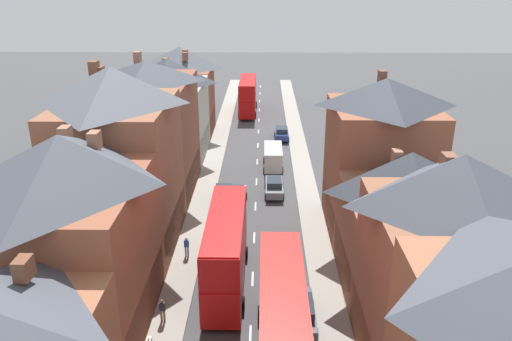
{
  "coord_description": "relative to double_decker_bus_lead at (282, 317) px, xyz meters",
  "views": [
    {
      "loc": [
        0.74,
        -12.36,
        20.27
      ],
      "look_at": [
        -0.01,
        33.78,
        2.14
      ],
      "focal_mm": 35.0,
      "sensor_mm": 36.0,
      "label": 1
    }
  ],
  "objects": [
    {
      "name": "pedestrian_mid_right",
      "position": [
        -6.89,
        10.68,
        -1.78
      ],
      "size": [
        0.36,
        0.22,
        1.61
      ],
      "color": "gray",
      "rests_on": "pavement_left"
    },
    {
      "name": "pavement_right",
      "position": [
        3.31,
        27.91,
        -2.75
      ],
      "size": [
        2.2,
        104.0,
        0.14
      ],
      "primitive_type": "cube",
      "color": "gray",
      "rests_on": "ground"
    },
    {
      "name": "car_parked_left_a",
      "position": [
        -4.89,
        20.87,
        -2.02
      ],
      "size": [
        1.9,
        4.35,
        1.57
      ],
      "color": "#144728",
      "rests_on": "ground"
    },
    {
      "name": "pavement_left",
      "position": [
        -6.89,
        27.91,
        -2.75
      ],
      "size": [
        2.2,
        104.0,
        0.14
      ],
      "primitive_type": "cube",
      "color": "gray",
      "rests_on": "ground"
    },
    {
      "name": "terrace_row_right",
      "position": [
        8.4,
        -1.71,
        3.41
      ],
      "size": [
        8.0,
        42.68,
        13.29
      ],
      "color": "#A36042",
      "rests_on": "ground"
    },
    {
      "name": "double_decker_bus_mid_street",
      "position": [
        -3.6,
        7.29,
        0.0
      ],
      "size": [
        2.74,
        10.8,
        5.3
      ],
      "color": "red",
      "rests_on": "ground"
    },
    {
      "name": "delivery_van",
      "position": [
        0.01,
        29.99,
        -1.48
      ],
      "size": [
        2.2,
        5.2,
        2.41
      ],
      "color": "silver",
      "rests_on": "ground"
    },
    {
      "name": "car_parked_right_a",
      "position": [
        -3.59,
        20.31,
        -1.98
      ],
      "size": [
        1.9,
        4.27,
        1.65
      ],
      "color": "#B7BABF",
      "rests_on": "ground"
    },
    {
      "name": "car_near_blue",
      "position": [
        1.31,
        40.47,
        -1.98
      ],
      "size": [
        1.9,
        3.98,
        1.67
      ],
      "color": "navy",
      "rests_on": "ground"
    },
    {
      "name": "centre_line_dashes",
      "position": [
        -1.79,
        25.91,
        -2.81
      ],
      "size": [
        0.14,
        97.8,
        0.01
      ],
      "color": "silver",
      "rests_on": "ground"
    },
    {
      "name": "double_decker_bus_lead",
      "position": [
        0.0,
        0.0,
        0.0
      ],
      "size": [
        2.74,
        10.8,
        5.3
      ],
      "color": "red",
      "rests_on": "ground"
    },
    {
      "name": "terrace_row_left",
      "position": [
        -11.98,
        12.62,
        3.25
      ],
      "size": [
        8.0,
        69.75,
        14.43
      ],
      "color": "#A36042",
      "rests_on": "ground"
    },
    {
      "name": "car_near_silver",
      "position": [
        0.01,
        22.85,
        -1.99
      ],
      "size": [
        1.9,
        4.57,
        1.64
      ],
      "color": "gray",
      "rests_on": "ground"
    },
    {
      "name": "car_mid_black",
      "position": [
        1.31,
        3.08,
        -1.98
      ],
      "size": [
        1.9,
        4.51,
        1.66
      ],
      "color": "#4C515B",
      "rests_on": "ground"
    },
    {
      "name": "pedestrian_mid_left",
      "position": [
        -7.25,
        2.94,
        -1.78
      ],
      "size": [
        0.36,
        0.22,
        1.61
      ],
      "color": "brown",
      "rests_on": "pavement_left"
    },
    {
      "name": "double_decker_bus_far_approaching",
      "position": [
        -3.6,
        54.06,
        0.0
      ],
      "size": [
        2.74,
        10.8,
        5.3
      ],
      "color": "#B70F0F",
      "rests_on": "ground"
    }
  ]
}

